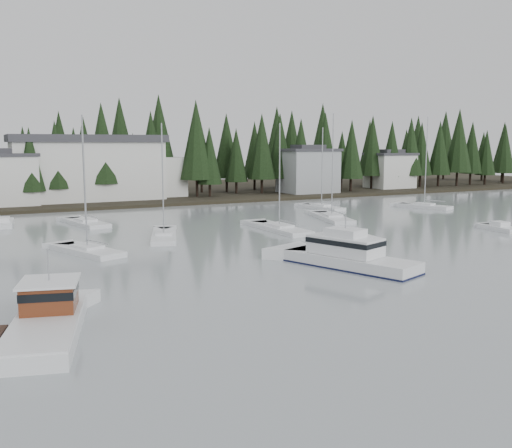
# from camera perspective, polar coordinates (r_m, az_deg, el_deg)

# --- Properties ---
(far_shore_land) EXTENTS (240.00, 54.00, 1.00)m
(far_shore_land) POSITION_cam_1_polar(r_m,az_deg,el_deg) (116.50, -15.24, 2.86)
(far_shore_land) COLOR black
(far_shore_land) RESTS_ON ground
(conifer_treeline) EXTENTS (200.00, 22.00, 20.00)m
(conifer_treeline) POSITION_cam_1_polar(r_m,az_deg,el_deg) (105.79, -14.03, 2.40)
(conifer_treeline) COLOR black
(conifer_treeline) RESTS_ON ground
(house_west) EXTENTS (9.54, 7.42, 8.75)m
(house_west) POSITION_cam_1_polar(r_m,az_deg,el_deg) (96.02, -23.73, 4.21)
(house_west) COLOR silver
(house_west) RESTS_ON ground
(house_east_a) EXTENTS (10.60, 8.48, 9.25)m
(house_east_a) POSITION_cam_1_polar(r_m,az_deg,el_deg) (111.82, 5.21, 5.42)
(house_east_a) COLOR #999EA0
(house_east_a) RESTS_ON ground
(house_east_b) EXTENTS (9.54, 7.42, 8.25)m
(house_east_b) POSITION_cam_1_polar(r_m,az_deg,el_deg) (126.42, 13.25, 5.31)
(house_east_b) COLOR silver
(house_east_b) RESTS_ON ground
(harbor_inn) EXTENTS (29.50, 11.50, 10.90)m
(harbor_inn) POSITION_cam_1_polar(r_m,az_deg,el_deg) (101.21, -15.31, 5.40)
(harbor_inn) COLOR silver
(harbor_inn) RESTS_ON ground
(lobster_boat_brown) EXTENTS (6.65, 10.50, 4.94)m
(lobster_boat_brown) POSITION_cam_1_polar(r_m,az_deg,el_deg) (32.17, -20.38, -9.40)
(lobster_boat_brown) COLOR white
(lobster_boat_brown) RESTS_ON ground
(cabin_cruiser_center) EXTENTS (7.18, 11.80, 4.85)m
(cabin_cruiser_center) POSITION_cam_1_polar(r_m,az_deg,el_deg) (46.82, 9.25, -3.40)
(cabin_cruiser_center) COLOR white
(cabin_cruiser_center) RESTS_ON ground
(sailboat_0) EXTENTS (4.57, 9.51, 12.36)m
(sailboat_0) POSITION_cam_1_polar(r_m,az_deg,el_deg) (73.44, -16.65, -0.03)
(sailboat_0) COLOR white
(sailboat_0) RESTS_ON ground
(sailboat_3) EXTENTS (5.53, 10.98, 14.40)m
(sailboat_3) POSITION_cam_1_polar(r_m,az_deg,el_deg) (76.00, 7.56, 0.51)
(sailboat_3) COLOR white
(sailboat_3) RESTS_ON ground
(sailboat_5) EXTENTS (2.94, 10.80, 12.78)m
(sailboat_5) POSITION_cam_1_polar(r_m,az_deg,el_deg) (65.88, 2.34, -0.59)
(sailboat_5) COLOR white
(sailboat_5) RESTS_ON ground
(sailboat_6) EXTENTS (5.61, 8.93, 13.02)m
(sailboat_6) POSITION_cam_1_polar(r_m,az_deg,el_deg) (54.35, -16.49, -2.75)
(sailboat_6) COLOR white
(sailboat_6) RESTS_ON ground
(sailboat_8) EXTENTS (3.78, 8.42, 12.92)m
(sailboat_8) POSITION_cam_1_polar(r_m,az_deg,el_deg) (87.91, 6.57, 1.55)
(sailboat_8) COLOR white
(sailboat_8) RESTS_ON ground
(sailboat_9) EXTENTS (5.53, 10.29, 12.61)m
(sailboat_9) POSITION_cam_1_polar(r_m,az_deg,el_deg) (61.19, -9.18, -1.34)
(sailboat_9) COLOR white
(sailboat_9) RESTS_ON ground
(sailboat_10) EXTENTS (5.30, 8.75, 14.60)m
(sailboat_10) POSITION_cam_1_polar(r_m,az_deg,el_deg) (92.72, 16.47, 1.61)
(sailboat_10) COLOR white
(sailboat_10) RESTS_ON ground
(runabout_1) EXTENTS (2.81, 6.40, 1.42)m
(runabout_1) POSITION_cam_1_polar(r_m,az_deg,el_deg) (60.99, 10.01, -1.33)
(runabout_1) COLOR white
(runabout_1) RESTS_ON ground
(runabout_2) EXTENTS (2.66, 5.30, 1.42)m
(runabout_2) POSITION_cam_1_polar(r_m,az_deg,el_deg) (71.69, 23.20, -0.47)
(runabout_2) COLOR white
(runabout_2) RESTS_ON ground
(runabout_3) EXTENTS (2.83, 6.88, 1.42)m
(runabout_3) POSITION_cam_1_polar(r_m,az_deg,el_deg) (76.19, -23.93, -0.05)
(runabout_3) COLOR white
(runabout_3) RESTS_ON ground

